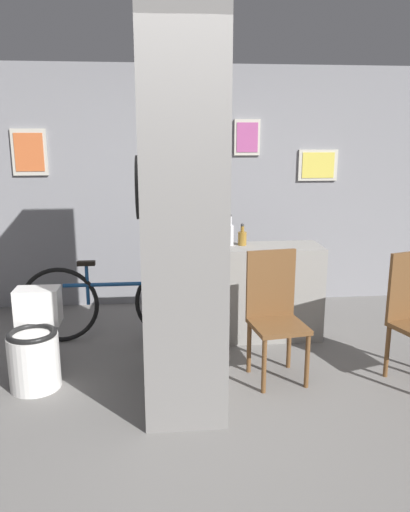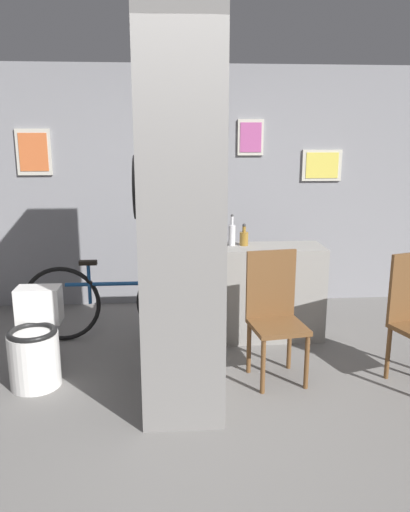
{
  "view_description": "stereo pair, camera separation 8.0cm",
  "coord_description": "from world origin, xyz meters",
  "px_view_note": "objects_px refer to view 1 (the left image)",
  "views": [
    {
      "loc": [
        -0.27,
        -2.87,
        1.87
      ],
      "look_at": [
        0.09,
        0.91,
        0.95
      ],
      "focal_mm": 35.0,
      "sensor_mm": 36.0,
      "label": 1
    },
    {
      "loc": [
        -0.19,
        -2.88,
        1.87
      ],
      "look_at": [
        0.09,
        0.91,
        0.95
      ],
      "focal_mm": 35.0,
      "sensor_mm": 36.0,
      "label": 2
    }
  ],
  "objects_px": {
    "chair_near_pillar": "(275,311)",
    "bottle_tall": "(230,234)",
    "toilet": "(35,346)",
    "bicycle": "(117,302)"
  },
  "relations": [
    {
      "from": "chair_near_pillar",
      "to": "bottle_tall",
      "type": "xyz_separation_m",
      "value": [
        -0.23,
        0.87,
        0.45
      ]
    },
    {
      "from": "chair_near_pillar",
      "to": "bottle_tall",
      "type": "bearing_deg",
      "value": 96.5
    },
    {
      "from": "bottle_tall",
      "to": "chair_near_pillar",
      "type": "bearing_deg",
      "value": -75.16
    },
    {
      "from": "chair_near_pillar",
      "to": "toilet",
      "type": "bearing_deg",
      "value": 170.83
    },
    {
      "from": "toilet",
      "to": "bottle_tall",
      "type": "relative_size",
      "value": 2.43
    },
    {
      "from": "toilet",
      "to": "chair_near_pillar",
      "type": "distance_m",
      "value": 1.86
    },
    {
      "from": "bicycle",
      "to": "bottle_tall",
      "type": "distance_m",
      "value": 1.22
    },
    {
      "from": "toilet",
      "to": "bicycle",
      "type": "distance_m",
      "value": 0.99
    },
    {
      "from": "toilet",
      "to": "chair_near_pillar",
      "type": "height_order",
      "value": "chair_near_pillar"
    },
    {
      "from": "toilet",
      "to": "bicycle",
      "type": "bearing_deg",
      "value": 55.25
    }
  ]
}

